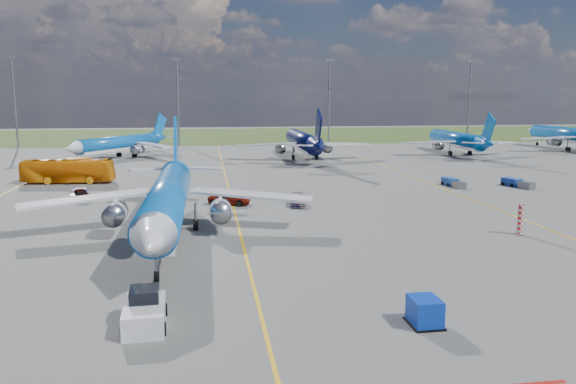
{
  "coord_description": "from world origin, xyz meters",
  "views": [
    {
      "loc": [
        -2.97,
        -39.71,
        12.85
      ],
      "look_at": [
        4.51,
        11.61,
        4.0
      ],
      "focal_mm": 35.0,
      "sensor_mm": 36.0,
      "label": 1
    }
  ],
  "objects": [
    {
      "name": "ground",
      "position": [
        0.0,
        0.0,
        0.0
      ],
      "size": [
        400.0,
        400.0,
        0.0
      ],
      "primitive_type": "plane",
      "color": "#5C5C59",
      "rests_on": "ground"
    },
    {
      "name": "grass_strip",
      "position": [
        0.0,
        150.0,
        0.0
      ],
      "size": [
        400.0,
        80.0,
        0.01
      ],
      "primitive_type": "cube",
      "color": "#2D4719",
      "rests_on": "ground"
    },
    {
      "name": "taxiway_lines",
      "position": [
        0.17,
        27.7,
        0.01
      ],
      "size": [
        60.25,
        160.0,
        0.02
      ],
      "color": "gold",
      "rests_on": "ground"
    },
    {
      "name": "floodlight_masts",
      "position": [
        10.0,
        110.0,
        12.56
      ],
      "size": [
        202.2,
        0.5,
        22.7
      ],
      "color": "slate",
      "rests_on": "ground"
    },
    {
      "name": "warning_post",
      "position": [
        26.0,
        8.0,
        1.5
      ],
      "size": [
        0.5,
        0.5,
        3.0
      ],
      "primitive_type": "cylinder",
      "color": "red",
      "rests_on": "ground"
    },
    {
      "name": "bg_jet_nnw",
      "position": [
        -21.2,
        82.61,
        0.0
      ],
      "size": [
        39.39,
        42.02,
        8.8
      ],
      "primitive_type": null,
      "rotation": [
        0.0,
        0.0,
        -0.55
      ],
      "color": "#0D5FB8",
      "rests_on": "ground"
    },
    {
      "name": "bg_jet_n",
      "position": [
        17.09,
        76.28,
        0.0
      ],
      "size": [
        30.54,
        39.85,
        10.36
      ],
      "primitive_type": null,
      "rotation": [
        0.0,
        0.0,
        3.13
      ],
      "color": "#070C3F",
      "rests_on": "ground"
    },
    {
      "name": "bg_jet_ne",
      "position": [
        52.74,
        79.78,
        0.0
      ],
      "size": [
        29.18,
        37.42,
        9.49
      ],
      "primitive_type": null,
      "rotation": [
        0.0,
        0.0,
        3.1
      ],
      "color": "#0D5FB8",
      "rests_on": "ground"
    },
    {
      "name": "bg_jet_ene",
      "position": [
        84.41,
        84.88,
        0.0
      ],
      "size": [
        31.3,
        40.52,
        10.41
      ],
      "primitive_type": null,
      "rotation": [
        0.0,
        0.0,
        3.17
      ],
      "color": "#0D5FB8",
      "rests_on": "ground"
    },
    {
      "name": "main_airliner",
      "position": [
        -6.61,
        11.89,
        0.0
      ],
      "size": [
        29.82,
        39.1,
        10.22
      ],
      "primitive_type": null,
      "rotation": [
        0.0,
        0.0,
        -0.0
      ],
      "color": "#0D5FB8",
      "rests_on": "ground"
    },
    {
      "name": "pushback_tug",
      "position": [
        -6.66,
        -8.7,
        0.83
      ],
      "size": [
        2.44,
        6.08,
        2.04
      ],
      "rotation": [
        0.0,
        0.0,
        0.05
      ],
      "color": "silver",
      "rests_on": "ground"
    },
    {
      "name": "uld_container",
      "position": [
        9.09,
        -10.89,
        0.79
      ],
      "size": [
        1.61,
        2.0,
        1.59
      ],
      "primitive_type": "cube",
      "rotation": [
        0.0,
        0.0,
        0.01
      ],
      "color": "#0C33AB",
      "rests_on": "ground"
    },
    {
      "name": "apron_bus",
      "position": [
        -23.62,
        47.56,
        1.86
      ],
      "size": [
        13.57,
        4.2,
        3.72
      ],
      "primitive_type": "imported",
      "rotation": [
        0.0,
        0.0,
        1.49
      ],
      "color": "orange",
      "rests_on": "ground"
    },
    {
      "name": "service_car_a",
      "position": [
        -18.59,
        32.08,
        0.76
      ],
      "size": [
        3.12,
        4.77,
        1.51
      ],
      "primitive_type": "imported",
      "rotation": [
        0.0,
        0.0,
        0.33
      ],
      "color": "#999999",
      "rests_on": "ground"
    },
    {
      "name": "service_car_b",
      "position": [
        -0.38,
        26.84,
        0.7
      ],
      "size": [
        5.46,
        3.57,
        1.4
      ],
      "primitive_type": "imported",
      "rotation": [
        0.0,
        0.0,
        1.3
      ],
      "color": "#999999",
      "rests_on": "ground"
    },
    {
      "name": "service_car_c",
      "position": [
        7.7,
        25.15,
        0.66
      ],
      "size": [
        2.57,
        4.76,
        1.31
      ],
      "primitive_type": "imported",
      "rotation": [
        0.0,
        0.0,
        -0.17
      ],
      "color": "#999999",
      "rests_on": "ground"
    },
    {
      "name": "baggage_tug_w",
      "position": [
        32.18,
        36.07,
        0.52
      ],
      "size": [
        1.74,
        5.07,
        1.12
      ],
      "rotation": [
        0.0,
        0.0,
        0.09
      ],
      "color": "#19469B",
      "rests_on": "ground"
    },
    {
      "name": "baggage_tug_c",
      "position": [
        -19.21,
        33.59,
        0.5
      ],
      "size": [
        1.43,
        4.77,
        1.06
      ],
      "rotation": [
        0.0,
        0.0,
        0.03
      ],
      "color": "#1B43A2",
      "rests_on": "ground"
    },
    {
      "name": "baggage_tug_e",
      "position": [
        41.0,
        34.23,
        0.54
      ],
      "size": [
        2.79,
        5.32,
        1.16
      ],
      "rotation": [
        0.0,
        0.0,
        0.29
      ],
      "color": "#193D9A",
      "rests_on": "ground"
    }
  ]
}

